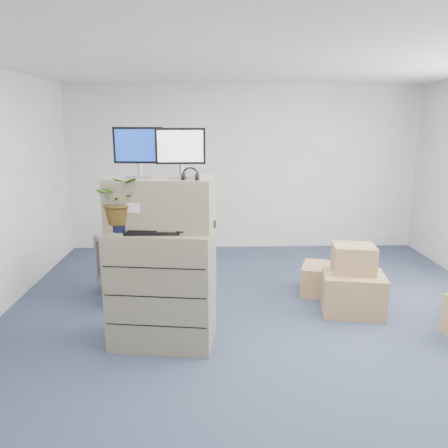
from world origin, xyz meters
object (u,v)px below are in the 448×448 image
Objects in this scene: monitor_left at (139,149)px; filing_cabinet_lower at (162,287)px; keyboard at (157,231)px; monitor_right at (180,150)px; water_bottle at (166,215)px; potted_plant at (120,207)px; office_chair at (138,260)px.

filing_cabinet_lower is at bearing -17.11° from monitor_left.
filing_cabinet_lower is 0.61m from keyboard.
monitor_right is 0.64m from water_bottle.
keyboard is 1.19× the size of potted_plant.
office_chair is at bearing 94.12° from potted_plant.
water_bottle is 0.55× the size of potted_plant.
filing_cabinet_lower is at bearing 77.88° from keyboard.
monitor_left is at bearing 170.75° from monitor_right.
monitor_left reaches higher than keyboard.
monitor_right is 0.79m from keyboard.
potted_plant is at bearing -170.32° from monitor_right.
office_chair is (-0.27, 1.28, -1.50)m from monitor_left.
office_chair is at bearing 106.48° from monitor_left.
water_bottle is (-0.16, 0.03, -0.62)m from monitor_right.
monitor_right is at bearing 11.85° from filing_cabinet_lower.
office_chair is at bearing 106.41° from keyboard.
potted_plant is at bearing 177.44° from keyboard.
monitor_left is 1.02× the size of monitor_right.
monitor_right is 1.71× the size of water_bottle.
monitor_right is at bearing -9.56° from water_bottle.
water_bottle is at bearing 73.23° from office_chair.
monitor_left reaches higher than office_chair.
monitor_right is (0.21, 0.02, 1.34)m from filing_cabinet_lower.
potted_plant is 1.75m from office_chair.
office_chair is at bearing 111.35° from water_bottle.
monitor_right is at bearing -3.95° from monitor_left.
potted_plant is (-0.36, -0.09, 0.83)m from filing_cabinet_lower.
water_bottle is (0.07, 0.14, 0.12)m from keyboard.
keyboard is at bearing 68.73° from office_chair.
potted_plant reaches higher than office_chair.
monitor_left is at bearing 63.94° from office_chair.
monitor_right reaches higher than keyboard.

